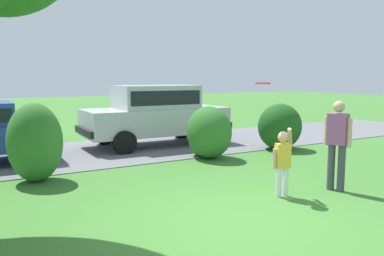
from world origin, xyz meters
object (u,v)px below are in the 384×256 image
Objects in this scene: adult_onlooker at (337,140)px; parked_suv at (156,112)px; frisbee at (263,83)px; child_thrower at (283,158)px.

parked_suv is at bearing 97.30° from adult_onlooker.
adult_onlooker is (1.40, -0.57, -1.09)m from frisbee.
child_thrower is at bearing -57.99° from frisbee.
frisbee is 0.16× the size of adult_onlooker.
child_thrower is 1.42m from frisbee.
frisbee reaches higher than adult_onlooker.
adult_onlooker is at bearing -22.15° from frisbee.
child_thrower is 1.23m from adult_onlooker.
parked_suv reaches higher than adult_onlooker.
adult_onlooker is at bearing -82.70° from parked_suv.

